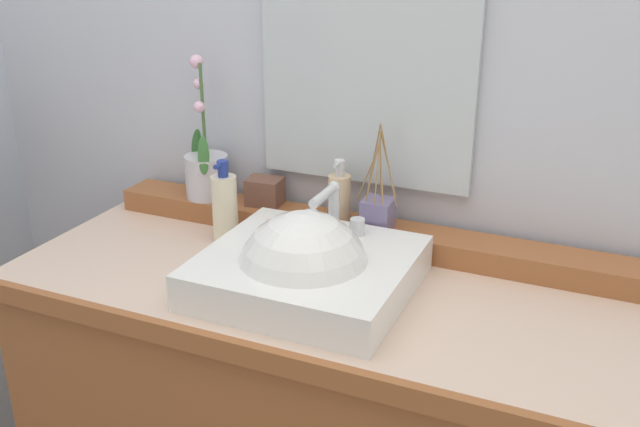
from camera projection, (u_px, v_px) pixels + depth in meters
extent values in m
cube|color=silver|center=(393.00, 58.00, 1.69)|extent=(3.06, 0.20, 2.60)
cube|color=beige|center=(327.00, 290.00, 1.52)|extent=(1.37, 0.56, 0.04)
cube|color=#98582F|center=(264.00, 358.00, 1.28)|extent=(1.37, 0.02, 0.04)
cube|color=#98582F|center=(363.00, 233.00, 1.68)|extent=(1.30, 0.11, 0.05)
cube|color=white|center=(308.00, 272.00, 1.47)|extent=(0.41, 0.39, 0.08)
sphere|color=white|center=(304.00, 277.00, 1.45)|extent=(0.27, 0.27, 0.27)
cylinder|color=silver|center=(334.00, 209.00, 1.55)|extent=(0.02, 0.02, 0.10)
cylinder|color=silver|center=(324.00, 196.00, 1.49)|extent=(0.02, 0.11, 0.02)
sphere|color=silver|center=(334.00, 187.00, 1.53)|extent=(0.03, 0.03, 0.03)
cylinder|color=silver|center=(311.00, 219.00, 1.58)|extent=(0.03, 0.03, 0.04)
cylinder|color=silver|center=(357.00, 227.00, 1.54)|extent=(0.03, 0.03, 0.04)
ellipsoid|color=silver|center=(281.00, 222.00, 1.58)|extent=(0.07, 0.04, 0.02)
cylinder|color=silver|center=(207.00, 176.00, 1.81)|extent=(0.11, 0.11, 0.11)
cylinder|color=tan|center=(206.00, 158.00, 1.80)|extent=(0.10, 0.10, 0.01)
cylinder|color=#476B38|center=(203.00, 110.00, 1.75)|extent=(0.01, 0.01, 0.23)
ellipsoid|color=#387033|center=(196.00, 146.00, 1.82)|extent=(0.04, 0.04, 0.09)
ellipsoid|color=#387033|center=(203.00, 156.00, 1.74)|extent=(0.04, 0.04, 0.09)
sphere|color=#EBB6D3|center=(199.00, 107.00, 1.74)|extent=(0.03, 0.03, 0.03)
sphere|color=#EBB6D3|center=(199.00, 84.00, 1.74)|extent=(0.03, 0.03, 0.03)
sphere|color=#EBB6D3|center=(196.00, 62.00, 1.72)|extent=(0.03, 0.03, 0.03)
cylinder|color=#D7B58A|center=(339.00, 198.00, 1.67)|extent=(0.05, 0.05, 0.11)
cylinder|color=silver|center=(340.00, 172.00, 1.64)|extent=(0.02, 0.02, 0.02)
cylinder|color=silver|center=(340.00, 164.00, 1.64)|extent=(0.02, 0.02, 0.02)
cylinder|color=silver|center=(337.00, 164.00, 1.62)|extent=(0.01, 0.03, 0.01)
cube|color=slate|center=(378.00, 214.00, 1.63)|extent=(0.07, 0.07, 0.07)
cylinder|color=#9E7A4C|center=(389.00, 166.00, 1.58)|extent=(0.04, 0.01, 0.19)
cylinder|color=#9E7A4C|center=(389.00, 167.00, 1.59)|extent=(0.04, 0.03, 0.17)
cylinder|color=#9E7A4C|center=(381.00, 166.00, 1.60)|extent=(0.01, 0.04, 0.17)
cylinder|color=#9E7A4C|center=(373.00, 161.00, 1.60)|extent=(0.04, 0.04, 0.19)
cylinder|color=#9E7A4C|center=(368.00, 173.00, 1.60)|extent=(0.06, 0.01, 0.14)
cylinder|color=#9E7A4C|center=(372.00, 172.00, 1.58)|extent=(0.03, 0.03, 0.16)
cylinder|color=#9E7A4C|center=(377.00, 171.00, 1.57)|extent=(0.00, 0.03, 0.17)
cylinder|color=#9E7A4C|center=(382.00, 175.00, 1.57)|extent=(0.02, 0.03, 0.15)
cube|color=brown|center=(265.00, 191.00, 1.77)|extent=(0.09, 0.07, 0.07)
cylinder|color=beige|center=(225.00, 210.00, 1.67)|extent=(0.06, 0.06, 0.16)
cylinder|color=navy|center=(223.00, 173.00, 1.64)|extent=(0.02, 0.02, 0.02)
cylinder|color=navy|center=(223.00, 165.00, 1.63)|extent=(0.03, 0.03, 0.02)
cylinder|color=navy|center=(219.00, 165.00, 1.62)|extent=(0.01, 0.03, 0.01)
cube|color=silver|center=(366.00, 47.00, 1.59)|extent=(0.51, 0.02, 0.62)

